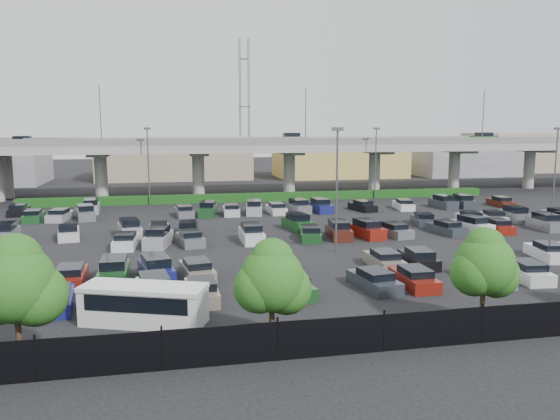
{
  "coord_description": "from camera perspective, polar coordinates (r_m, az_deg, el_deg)",
  "views": [
    {
      "loc": [
        -13.54,
        -50.52,
        10.25
      ],
      "look_at": [
        -2.48,
        2.98,
        2.0
      ],
      "focal_mm": 35.0,
      "sensor_mm": 36.0,
      "label": 1
    }
  ],
  "objects": [
    {
      "name": "ground",
      "position": [
        53.3,
        3.26,
        -2.51
      ],
      "size": [
        280.0,
        280.0,
        0.0
      ],
      "primitive_type": "plane",
      "color": "black"
    },
    {
      "name": "overpass",
      "position": [
        83.69,
        -2.5,
        6.34
      ],
      "size": [
        150.0,
        13.0,
        15.8
      ],
      "color": "gray",
      "rests_on": "ground"
    },
    {
      "name": "hedge",
      "position": [
        77.33,
        -1.51,
        1.38
      ],
      "size": [
        66.0,
        1.6,
        1.1
      ],
      "primitive_type": "cube",
      "color": "#153C11",
      "rests_on": "ground"
    },
    {
      "name": "fence",
      "position": [
        27.86,
        18.47,
        -11.47
      ],
      "size": [
        70.0,
        0.1,
        2.0
      ],
      "color": "black",
      "rests_on": "ground"
    },
    {
      "name": "tree_row",
      "position": [
        28.7,
        18.55,
        -5.43
      ],
      "size": [
        65.07,
        3.66,
        5.94
      ],
      "color": "#332316",
      "rests_on": "ground"
    },
    {
      "name": "shuttle_bus",
      "position": [
        29.94,
        -14.04,
        -9.39
      ],
      "size": [
        6.9,
        4.42,
        2.1
      ],
      "color": "silver",
      "rests_on": "ground"
    },
    {
      "name": "parked_cars",
      "position": [
        49.76,
        3.29,
        -2.58
      ],
      "size": [
        63.04,
        41.58,
        1.67
      ],
      "color": "#31373F",
      "rests_on": "ground"
    },
    {
      "name": "light_poles",
      "position": [
        53.5,
        -1.52,
        4.29
      ],
      "size": [
        66.9,
        48.38,
        10.3
      ],
      "color": "#505055",
      "rests_on": "ground"
    },
    {
      "name": "distant_buildings",
      "position": [
        115.46,
        1.31,
        5.36
      ],
      "size": [
        138.0,
        24.0,
        9.0
      ],
      "color": "gray",
      "rests_on": "ground"
    },
    {
      "name": "comm_tower",
      "position": [
        125.86,
        -3.74,
        11.01
      ],
      "size": [
        2.4,
        2.4,
        30.0
      ],
      "color": "#505055",
      "rests_on": "ground"
    }
  ]
}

